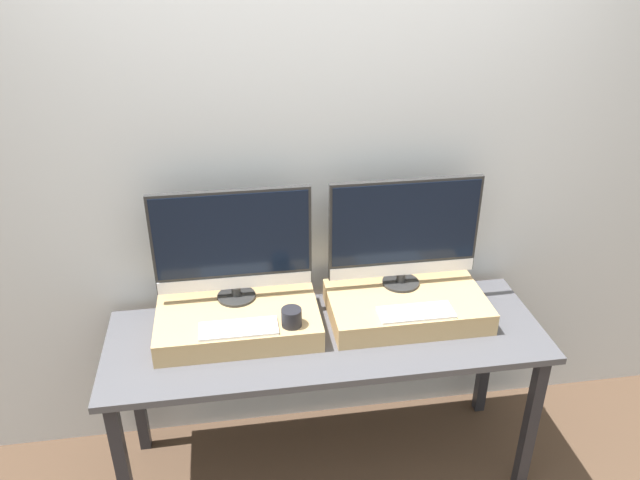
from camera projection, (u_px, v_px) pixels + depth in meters
name	position (u px, v px, depth m)	size (l,w,h in m)	color
wall_back	(313.00, 182.00, 2.71)	(8.00, 0.04, 2.60)	silver
workbench	(327.00, 349.00, 2.67)	(1.84, 0.62, 0.76)	#47474C
wooden_riser_left	(238.00, 321.00, 2.63)	(0.68, 0.40, 0.10)	tan
monitor_left	(233.00, 244.00, 2.57)	(0.66, 0.16, 0.50)	#282828
keyboard_left	(239.00, 328.00, 2.48)	(0.31, 0.12, 0.01)	silver
mug	(292.00, 317.00, 2.50)	(0.08, 0.08, 0.08)	black
wooden_riser_right	(406.00, 306.00, 2.72)	(0.68, 0.40, 0.10)	tan
monitor_right	(404.00, 231.00, 2.67)	(0.66, 0.16, 0.50)	#282828
keyboard_right	(416.00, 312.00, 2.58)	(0.31, 0.12, 0.01)	silver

